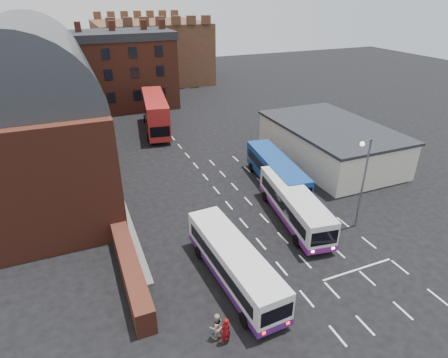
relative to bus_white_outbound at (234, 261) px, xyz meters
name	(u,v)px	position (x,y,z in m)	size (l,w,h in m)	color
ground	(276,262)	(3.73, 0.63, -1.69)	(180.00, 180.00, 0.00)	black
railway_station	(33,109)	(-11.77, 21.63, 5.94)	(12.00, 28.00, 16.00)	#602B1E
forecourt_wall	(131,271)	(-6.47, 2.63, -0.79)	(1.20, 10.00, 1.80)	#602B1E
cream_building	(330,142)	(18.73, 14.63, 0.46)	(10.40, 16.40, 4.25)	beige
brick_terrace	(105,75)	(-2.27, 46.63, 3.81)	(22.00, 10.00, 11.00)	brown
castle_keep	(150,51)	(9.73, 66.63, 4.31)	(22.00, 22.00, 12.00)	brown
bus_white_outbound	(234,261)	(0.00, 0.00, 0.00)	(3.10, 10.63, 2.87)	silver
bus_white_inbound	(294,203)	(7.86, 4.94, 0.02)	(3.95, 10.89, 2.91)	silver
bus_blue	(276,170)	(9.64, 11.19, 0.07)	(3.82, 11.18, 2.99)	navy
bus_red_double	(156,113)	(2.42, 32.26, 0.94)	(4.66, 12.67, 4.95)	#AC2320
street_lamp	(363,176)	(12.06, 2.08, 3.15)	(1.55, 0.74, 8.04)	slate
pedestrian_red	(225,331)	(-2.48, -4.43, -0.78)	(0.67, 0.44, 1.84)	maroon
pedestrian_beige	(216,326)	(-2.83, -3.92, -0.81)	(0.86, 0.67, 1.76)	tan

